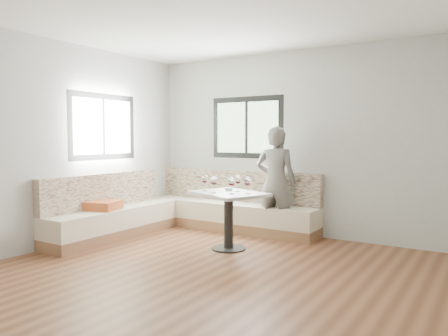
% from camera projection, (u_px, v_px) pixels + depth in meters
% --- Properties ---
extents(room, '(5.01, 5.01, 2.81)m').
position_uv_depth(room, '(203.00, 145.00, 4.61)').
color(room, brown).
rests_on(room, ground).
extents(banquette, '(2.90, 2.80, 0.95)m').
position_uv_depth(banquette, '(181.00, 212.00, 6.80)').
color(banquette, '#8A5F41').
rests_on(banquette, ground).
extents(table, '(1.13, 1.01, 0.76)m').
position_uv_depth(table, '(229.00, 207.00, 5.78)').
color(table, black).
rests_on(table, ground).
extents(person, '(0.66, 0.50, 1.65)m').
position_uv_depth(person, '(276.00, 182.00, 6.47)').
color(person, slate).
rests_on(person, ground).
extents(olive_ramekin, '(0.11, 0.11, 0.04)m').
position_uv_depth(olive_ramekin, '(229.00, 189.00, 5.95)').
color(olive_ramekin, white).
rests_on(olive_ramekin, table).
extents(wine_glass_a, '(0.10, 0.10, 0.22)m').
position_uv_depth(wine_glass_a, '(205.00, 180.00, 5.90)').
color(wine_glass_a, white).
rests_on(wine_glass_a, table).
extents(wine_glass_b, '(0.10, 0.10, 0.22)m').
position_uv_depth(wine_glass_b, '(214.00, 181.00, 5.68)').
color(wine_glass_b, white).
rests_on(wine_glass_b, table).
extents(wine_glass_c, '(0.10, 0.10, 0.22)m').
position_uv_depth(wine_glass_c, '(232.00, 182.00, 5.55)').
color(wine_glass_c, white).
rests_on(wine_glass_c, table).
extents(wine_glass_d, '(0.10, 0.10, 0.22)m').
position_uv_depth(wine_glass_d, '(238.00, 180.00, 5.81)').
color(wine_glass_d, white).
rests_on(wine_glass_d, table).
extents(wine_glass_e, '(0.10, 0.10, 0.22)m').
position_uv_depth(wine_glass_e, '(248.00, 182.00, 5.57)').
color(wine_glass_e, white).
rests_on(wine_glass_e, table).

